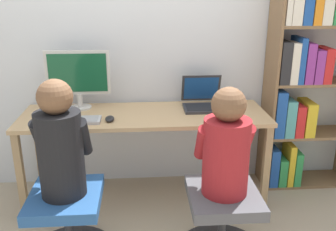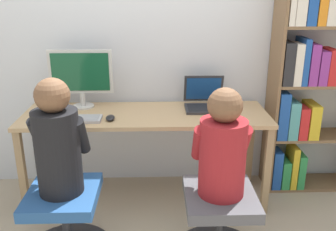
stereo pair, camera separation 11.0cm
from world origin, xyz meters
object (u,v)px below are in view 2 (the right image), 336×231
object	(u,v)px
office_chair_left	(66,222)
person_at_monitor	(57,142)
keyboard	(72,119)
person_at_laptop	(223,148)
office_chair_right	(219,225)
bookshelf	(308,84)
laptop	(205,102)
desktop_monitor	(81,76)

from	to	relation	value
office_chair_left	person_at_monitor	world-z (taller)	person_at_monitor
keyboard	person_at_laptop	xyz separation A→B (m)	(1.00, -0.59, 0.02)
keyboard	office_chair_right	distance (m)	1.26
office_chair_right	person_at_monitor	xyz separation A→B (m)	(-0.96, 0.06, 0.55)
person_at_laptop	bookshelf	bearing A→B (deg)	46.86
office_chair_left	office_chair_right	size ratio (longest dim) A/B	1.00
person_at_monitor	bookshelf	size ratio (longest dim) A/B	0.39
office_chair_right	person_at_laptop	world-z (taller)	person_at_laptop
laptop	keyboard	xyz separation A→B (m)	(-1.00, -0.26, -0.04)
office_chair_left	person_at_monitor	xyz separation A→B (m)	(0.00, 0.00, 0.55)
desktop_monitor	office_chair_right	distance (m)	1.52
laptop	person_at_laptop	world-z (taller)	person_at_laptop
laptop	office_chair_left	xyz separation A→B (m)	(-0.96, -0.80, -0.54)
desktop_monitor	keyboard	distance (m)	0.40
desktop_monitor	keyboard	world-z (taller)	desktop_monitor
laptop	keyboard	world-z (taller)	laptop
laptop	office_chair_left	world-z (taller)	laptop
laptop	office_chair_right	size ratio (longest dim) A/B	0.56
keyboard	person_at_monitor	size ratio (longest dim) A/B	0.60
keyboard	person_at_laptop	distance (m)	1.16
office_chair_left	office_chair_right	distance (m)	0.96
office_chair_left	desktop_monitor	bearing A→B (deg)	90.55
laptop	bookshelf	distance (m)	0.84
laptop	office_chair_left	bearing A→B (deg)	-140.19
office_chair_left	office_chair_right	world-z (taller)	same
desktop_monitor	person_at_laptop	world-z (taller)	desktop_monitor
laptop	bookshelf	xyz separation A→B (m)	(0.83, 0.03, 0.13)
office_chair_left	bookshelf	distance (m)	2.08
person_at_monitor	desktop_monitor	bearing A→B (deg)	90.55
office_chair_right	person_at_laptop	xyz separation A→B (m)	(-0.00, 0.00, 0.52)
keyboard	person_at_laptop	size ratio (longest dim) A/B	0.65
desktop_monitor	office_chair_left	distance (m)	1.13
person_at_laptop	bookshelf	size ratio (longest dim) A/B	0.36
office_chair_right	person_at_monitor	size ratio (longest dim) A/B	0.81
person_at_monitor	laptop	bearing A→B (deg)	39.64
laptop	person_at_laptop	size ratio (longest dim) A/B	0.49
bookshelf	office_chair_right	bearing A→B (deg)	-133.00
office_chair_right	person_at_monitor	bearing A→B (deg)	176.61
person_at_monitor	person_at_laptop	xyz separation A→B (m)	(0.96, -0.05, -0.03)
office_chair_left	bookshelf	bearing A→B (deg)	24.98
keyboard	bookshelf	world-z (taller)	bookshelf
keyboard	desktop_monitor	bearing A→B (deg)	85.58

